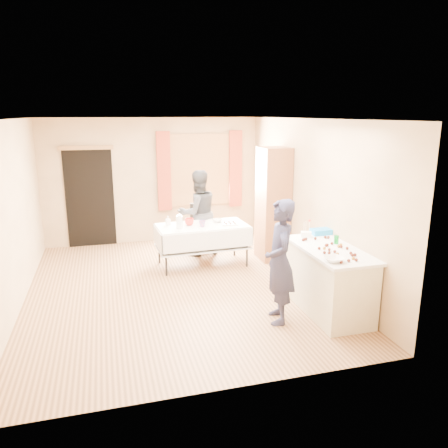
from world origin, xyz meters
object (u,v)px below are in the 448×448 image
object	(u,v)px
party_table	(202,241)
woman	(198,213)
counter	(328,280)
chair	(201,236)
girl	(280,262)
cabinet	(273,204)

from	to	relation	value
party_table	woman	size ratio (longest dim) A/B	1.01
party_table	counter	bearing A→B (deg)	-64.25
chair	girl	world-z (taller)	girl
girl	woman	bearing A→B (deg)	-160.93
chair	woman	bearing A→B (deg)	-109.90
counter	chair	distance (m)	3.44
cabinet	counter	bearing A→B (deg)	-92.45
woman	counter	bearing A→B (deg)	101.13
counter	woman	distance (m)	3.20
counter	girl	size ratio (longest dim) A/B	0.93
counter	cabinet	bearing A→B (deg)	87.55
counter	girl	distance (m)	0.86
cabinet	girl	bearing A→B (deg)	-109.64
chair	party_table	bearing A→B (deg)	-99.67
girl	chair	bearing A→B (deg)	-163.76
party_table	chair	distance (m)	0.99
chair	woman	world-z (taller)	woman
cabinet	girl	xyz separation A→B (m)	(-0.87, -2.44, -0.23)
chair	woman	size ratio (longest dim) A/B	0.56
counter	party_table	distance (m)	2.62
chair	girl	size ratio (longest dim) A/B	0.56
chair	counter	bearing A→B (deg)	-70.46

